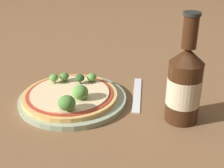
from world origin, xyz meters
name	(u,v)px	position (x,y,z in m)	size (l,w,h in m)	color
ground_plane	(69,98)	(0.00, 0.00, 0.00)	(3.00, 3.00, 0.00)	brown
plate	(73,99)	(0.01, -0.02, 0.01)	(0.25, 0.25, 0.01)	#93A384
pizza	(70,95)	(0.00, -0.02, 0.02)	(0.22, 0.22, 0.01)	tan
broccoli_floret_0	(80,92)	(0.02, -0.06, 0.04)	(0.04, 0.04, 0.03)	#6B8E51
broccoli_floret_1	(67,103)	(-0.02, -0.10, 0.04)	(0.04, 0.04, 0.03)	#6B8E51
broccoli_floret_2	(80,78)	(0.03, 0.02, 0.04)	(0.02, 0.02, 0.02)	#6B8E51
broccoli_floret_3	(54,78)	(-0.03, 0.04, 0.04)	(0.02, 0.02, 0.02)	#6B8E51
broccoli_floret_4	(66,76)	(0.00, 0.04, 0.04)	(0.02, 0.02, 0.02)	#6B8E51
broccoli_floret_5	(92,77)	(0.06, 0.02, 0.04)	(0.02, 0.02, 0.02)	#6B8E51
beer_bottle	(184,84)	(0.21, -0.17, 0.08)	(0.07, 0.07, 0.23)	#381E0F
fork	(137,94)	(0.16, -0.04, 0.00)	(0.09, 0.17, 0.00)	silver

